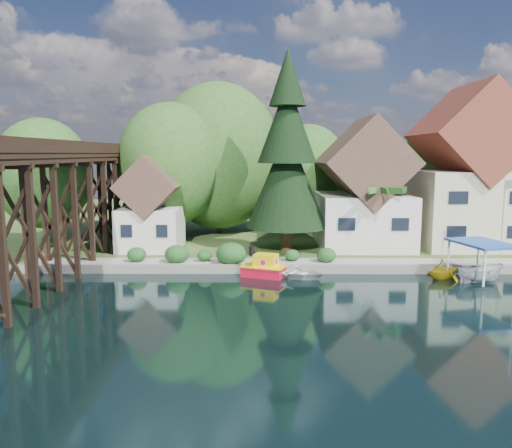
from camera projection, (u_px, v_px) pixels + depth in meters
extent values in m
plane|color=black|center=(294.00, 308.00, 27.58)|extent=(140.00, 140.00, 0.00)
cube|color=#2D461C|center=(275.00, 221.00, 61.21)|extent=(140.00, 52.00, 0.50)
cube|color=slate|center=(343.00, 269.00, 35.44)|extent=(60.00, 0.40, 0.62)
cube|color=gray|center=(367.00, 262.00, 36.68)|extent=(50.00, 2.60, 0.06)
cube|color=black|center=(1.00, 236.00, 27.12)|extent=(4.00, 0.36, 8.00)
cube|color=black|center=(28.00, 228.00, 30.29)|extent=(4.00, 0.36, 8.00)
cube|color=black|center=(50.00, 221.00, 33.46)|extent=(4.00, 0.36, 8.00)
cube|color=black|center=(68.00, 215.00, 36.62)|extent=(4.00, 0.36, 8.00)
cube|color=black|center=(83.00, 210.00, 39.79)|extent=(4.00, 0.36, 8.00)
cube|color=black|center=(96.00, 206.00, 42.96)|extent=(4.00, 0.36, 8.00)
cube|color=black|center=(108.00, 202.00, 46.13)|extent=(4.00, 0.36, 8.00)
cube|color=black|center=(117.00, 199.00, 49.30)|extent=(4.00, 0.36, 8.00)
cube|color=black|center=(126.00, 196.00, 52.47)|extent=(4.00, 0.36, 8.00)
cube|color=black|center=(17.00, 160.00, 32.50)|extent=(0.35, 44.00, 0.35)
cube|color=black|center=(71.00, 160.00, 32.48)|extent=(0.35, 44.00, 0.35)
cube|color=black|center=(44.00, 155.00, 32.45)|extent=(4.00, 44.00, 0.30)
cube|color=black|center=(13.00, 147.00, 32.38)|extent=(0.12, 44.00, 0.80)
cube|color=black|center=(74.00, 147.00, 32.36)|extent=(0.12, 44.00, 0.80)
cube|color=beige|center=(363.00, 220.00, 43.00)|extent=(7.50, 8.00, 4.50)
cube|color=#4A3227|center=(365.00, 163.00, 42.30)|extent=(7.64, 8.64, 7.64)
cube|color=black|center=(347.00, 224.00, 38.98)|extent=(1.35, 0.08, 1.00)
cube|color=black|center=(400.00, 224.00, 38.95)|extent=(1.35, 0.08, 1.00)
cube|color=beige|center=(466.00, 208.00, 43.30)|extent=(8.50, 8.50, 6.50)
cube|color=brown|center=(470.00, 135.00, 42.41)|extent=(8.65, 9.18, 8.65)
cube|color=black|center=(458.00, 210.00, 39.02)|extent=(1.53, 0.08, 1.00)
cube|color=beige|center=(151.00, 228.00, 41.69)|extent=(5.00, 5.00, 3.50)
cube|color=#4A3227|center=(150.00, 186.00, 41.19)|extent=(5.09, 5.40, 5.09)
cube|color=black|center=(126.00, 231.00, 39.16)|extent=(0.90, 0.08, 1.00)
cube|color=black|center=(162.00, 231.00, 39.14)|extent=(0.90, 0.08, 1.00)
cylinder|color=#382314|center=(172.00, 216.00, 46.07)|extent=(0.50, 0.50, 4.50)
ellipsoid|color=#264C1B|center=(171.00, 164.00, 45.40)|extent=(4.40, 4.40, 5.06)
cylinder|color=#382314|center=(219.00, 209.00, 49.97)|extent=(0.50, 0.50, 4.95)
ellipsoid|color=#264C1B|center=(218.00, 156.00, 49.24)|extent=(5.00, 5.00, 5.75)
cylinder|color=#382314|center=(307.00, 212.00, 50.97)|extent=(0.50, 0.50, 4.05)
ellipsoid|color=#264C1B|center=(308.00, 170.00, 50.37)|extent=(4.00, 4.00, 4.60)
cylinder|color=#382314|center=(454.00, 210.00, 50.85)|extent=(0.50, 0.50, 4.50)
ellipsoid|color=#264C1B|center=(457.00, 163.00, 50.18)|extent=(4.60, 4.60, 5.29)
cylinder|color=#382314|center=(46.00, 224.00, 42.20)|extent=(0.50, 0.50, 4.05)
ellipsoid|color=#264C1B|center=(43.00, 174.00, 41.60)|extent=(4.00, 4.00, 4.60)
ellipsoid|color=#184117|center=(177.00, 252.00, 36.56)|extent=(1.98, 1.98, 1.53)
ellipsoid|color=#184117|center=(204.00, 254.00, 36.87)|extent=(1.54, 1.54, 1.19)
ellipsoid|color=#184117|center=(231.00, 252.00, 36.33)|extent=(2.20, 2.20, 1.70)
ellipsoid|color=#184117|center=(137.00, 253.00, 36.79)|extent=(1.76, 1.76, 1.36)
ellipsoid|color=#184117|center=(292.00, 254.00, 36.93)|extent=(1.54, 1.54, 1.19)
ellipsoid|color=#184117|center=(326.00, 254.00, 36.61)|extent=(1.76, 1.76, 1.36)
cylinder|color=#382314|center=(286.00, 233.00, 40.91)|extent=(0.89, 0.89, 2.98)
cone|color=black|center=(287.00, 178.00, 40.28)|extent=(6.56, 6.56, 7.96)
cone|color=black|center=(287.00, 122.00, 39.65)|extent=(4.77, 4.77, 6.46)
cone|color=black|center=(288.00, 77.00, 39.16)|extent=(2.98, 2.98, 4.47)
cylinder|color=#382314|center=(378.00, 224.00, 39.27)|extent=(0.50, 0.50, 4.95)
ellipsoid|color=#1F521B|center=(379.00, 190.00, 38.89)|extent=(4.46, 4.46, 1.13)
cube|color=red|center=(263.00, 272.00, 34.54)|extent=(3.18, 2.41, 0.76)
cube|color=yellow|center=(263.00, 266.00, 34.48)|extent=(3.30, 2.53, 0.09)
cube|color=yellow|center=(266.00, 261.00, 34.36)|extent=(1.81, 1.59, 0.94)
cylinder|color=black|center=(252.00, 251.00, 34.64)|extent=(0.42, 0.42, 0.66)
cylinder|color=#B50D63|center=(263.00, 262.00, 33.82)|extent=(0.34, 0.19, 0.34)
cylinder|color=#B50D63|center=(269.00, 259.00, 34.90)|extent=(0.34, 0.19, 0.34)
cylinder|color=#B50D63|center=(276.00, 262.00, 34.09)|extent=(0.19, 0.34, 0.34)
imported|color=silver|center=(295.00, 271.00, 34.36)|extent=(4.91, 4.38, 0.84)
imported|color=silver|center=(480.00, 273.00, 32.97)|extent=(3.60, 2.05, 1.31)
cube|color=#1A4EAE|center=(482.00, 243.00, 32.69)|extent=(3.81, 4.77, 0.16)
cylinder|color=white|center=(478.00, 255.00, 34.90)|extent=(0.16, 0.16, 2.37)
cylinder|color=white|center=(484.00, 268.00, 30.82)|extent=(0.16, 0.16, 2.37)
cylinder|color=white|center=(448.00, 256.00, 34.36)|extent=(0.16, 0.16, 2.37)
imported|color=gold|center=(444.00, 268.00, 33.96)|extent=(3.60, 3.43, 1.48)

